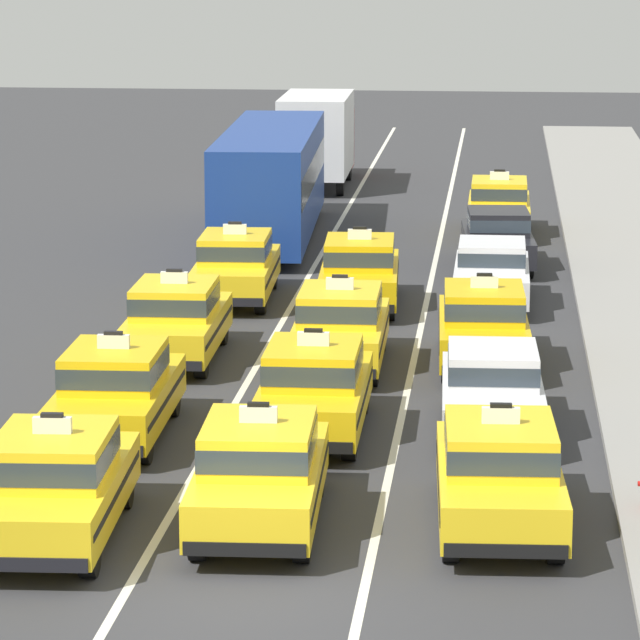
{
  "coord_description": "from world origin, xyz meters",
  "views": [
    {
      "loc": [
        3.33,
        -22.55,
        8.7
      ],
      "look_at": [
        -0.15,
        11.66,
        1.3
      ],
      "focal_mm": 100.73,
      "sensor_mm": 36.0,
      "label": 1
    }
  ],
  "objects_px": {
    "bus_left_fifth": "(271,178)",
    "sedan_right_fourth": "(492,271)",
    "box_truck_left_sixth": "(318,136)",
    "taxi_center_fourth": "(360,271)",
    "taxi_center_nearest": "(259,471)",
    "taxi_left_fourth": "(236,265)",
    "taxi_right_third": "(483,324)",
    "taxi_center_third": "(340,326)",
    "taxi_left_nearest": "(56,483)",
    "taxi_right_sixth": "(499,206)",
    "sedan_right_fifth": "(498,237)",
    "taxi_left_third": "(176,319)",
    "sedan_right_second": "(492,388)",
    "taxi_center_second": "(314,387)",
    "taxi_left_second": "(116,390)",
    "taxi_right_nearest": "(499,472)"
  },
  "relations": [
    {
      "from": "sedan_right_second",
      "to": "taxi_right_sixth",
      "type": "distance_m",
      "value": 21.75
    },
    {
      "from": "taxi_left_third",
      "to": "sedan_right_fifth",
      "type": "height_order",
      "value": "taxi_left_third"
    },
    {
      "from": "taxi_center_fourth",
      "to": "taxi_right_third",
      "type": "relative_size",
      "value": 1.0
    },
    {
      "from": "taxi_left_third",
      "to": "sedan_right_fourth",
      "type": "height_order",
      "value": "taxi_left_third"
    },
    {
      "from": "bus_left_fifth",
      "to": "taxi_left_nearest",
      "type": "bearing_deg",
      "value": -89.43
    },
    {
      "from": "box_truck_left_sixth",
      "to": "sedan_right_fourth",
      "type": "xyz_separation_m",
      "value": [
        6.26,
        -20.51,
        -0.93
      ]
    },
    {
      "from": "taxi_left_second",
      "to": "bus_left_fifth",
      "type": "bearing_deg",
      "value": 89.97
    },
    {
      "from": "sedan_right_fourth",
      "to": "taxi_center_fourth",
      "type": "bearing_deg",
      "value": -172.35
    },
    {
      "from": "bus_left_fifth",
      "to": "box_truck_left_sixth",
      "type": "xyz_separation_m",
      "value": [
        0.2,
        11.52,
        -0.04
      ]
    },
    {
      "from": "taxi_left_third",
      "to": "taxi_right_third",
      "type": "xyz_separation_m",
      "value": [
        6.37,
        0.18,
        0.0
      ]
    },
    {
      "from": "taxi_center_nearest",
      "to": "taxi_center_fourth",
      "type": "xyz_separation_m",
      "value": [
        0.2,
        16.36,
        0.0
      ]
    },
    {
      "from": "taxi_left_second",
      "to": "taxi_left_third",
      "type": "relative_size",
      "value": 1.0
    },
    {
      "from": "taxi_right_third",
      "to": "taxi_right_sixth",
      "type": "relative_size",
      "value": 1.01
    },
    {
      "from": "taxi_left_third",
      "to": "taxi_left_nearest",
      "type": "bearing_deg",
      "value": -88.51
    },
    {
      "from": "taxi_left_second",
      "to": "box_truck_left_sixth",
      "type": "bearing_deg",
      "value": 89.63
    },
    {
      "from": "sedan_right_fourth",
      "to": "taxi_center_nearest",
      "type": "bearing_deg",
      "value": -101.19
    },
    {
      "from": "sedan_right_fifth",
      "to": "taxi_left_fourth",
      "type": "bearing_deg",
      "value": -141.58
    },
    {
      "from": "taxi_left_fourth",
      "to": "sedan_right_fourth",
      "type": "relative_size",
      "value": 1.07
    },
    {
      "from": "taxi_center_fourth",
      "to": "taxi_right_sixth",
      "type": "bearing_deg",
      "value": 73.38
    },
    {
      "from": "box_truck_left_sixth",
      "to": "sedan_right_fifth",
      "type": "bearing_deg",
      "value": -67.61
    },
    {
      "from": "taxi_left_fourth",
      "to": "taxi_center_third",
      "type": "xyz_separation_m",
      "value": [
        3.13,
        -6.58,
        0.0
      ]
    },
    {
      "from": "taxi_right_nearest",
      "to": "taxi_center_third",
      "type": "bearing_deg",
      "value": 108.29
    },
    {
      "from": "taxi_left_nearest",
      "to": "sedan_right_second",
      "type": "bearing_deg",
      "value": 45.54
    },
    {
      "from": "taxi_left_fourth",
      "to": "taxi_center_fourth",
      "type": "bearing_deg",
      "value": -8.22
    },
    {
      "from": "taxi_left_fourth",
      "to": "taxi_center_nearest",
      "type": "xyz_separation_m",
      "value": [
        2.85,
        -16.8,
        0.0
      ]
    },
    {
      "from": "sedan_right_second",
      "to": "taxi_center_nearest",
      "type": "bearing_deg",
      "value": -121.73
    },
    {
      "from": "sedan_right_second",
      "to": "taxi_left_nearest",
      "type": "bearing_deg",
      "value": -134.46
    },
    {
      "from": "taxi_right_third",
      "to": "taxi_left_fourth",
      "type": "bearing_deg",
      "value": 134.71
    },
    {
      "from": "bus_left_fifth",
      "to": "box_truck_left_sixth",
      "type": "bearing_deg",
      "value": 89.01
    },
    {
      "from": "taxi_right_third",
      "to": "taxi_center_nearest",
      "type": "bearing_deg",
      "value": -106.65
    },
    {
      "from": "taxi_left_second",
      "to": "taxi_center_fourth",
      "type": "distance_m",
      "value": 12.28
    },
    {
      "from": "bus_left_fifth",
      "to": "taxi_center_nearest",
      "type": "distance_m",
      "value": 25.98
    },
    {
      "from": "taxi_left_second",
      "to": "taxi_left_fourth",
      "type": "relative_size",
      "value": 1.0
    },
    {
      "from": "taxi_left_fourth",
      "to": "taxi_right_third",
      "type": "relative_size",
      "value": 1.0
    },
    {
      "from": "taxi_left_third",
      "to": "taxi_right_third",
      "type": "bearing_deg",
      "value": 1.59
    },
    {
      "from": "taxi_center_third",
      "to": "taxi_center_fourth",
      "type": "bearing_deg",
      "value": 90.82
    },
    {
      "from": "taxi_left_fourth",
      "to": "sedan_right_fourth",
      "type": "xyz_separation_m",
      "value": [
        6.17,
        -0.02,
        -0.03
      ]
    },
    {
      "from": "taxi_left_nearest",
      "to": "taxi_center_second",
      "type": "distance_m",
      "value": 6.78
    },
    {
      "from": "taxi_left_fourth",
      "to": "sedan_right_fifth",
      "type": "height_order",
      "value": "taxi_left_fourth"
    },
    {
      "from": "taxi_left_fourth",
      "to": "sedan_right_second",
      "type": "relative_size",
      "value": 1.06
    },
    {
      "from": "taxi_center_fourth",
      "to": "bus_left_fifth",
      "type": "bearing_deg",
      "value": 109.55
    },
    {
      "from": "taxi_center_third",
      "to": "taxi_left_nearest",
      "type": "bearing_deg",
      "value": -105.89
    },
    {
      "from": "taxi_left_third",
      "to": "sedan_right_second",
      "type": "distance_m",
      "value": 8.27
    },
    {
      "from": "box_truck_left_sixth",
      "to": "taxi_center_fourth",
      "type": "xyz_separation_m",
      "value": [
        3.14,
        -20.93,
        -0.9
      ]
    },
    {
      "from": "box_truck_left_sixth",
      "to": "taxi_center_third",
      "type": "bearing_deg",
      "value": -83.2
    },
    {
      "from": "taxi_right_sixth",
      "to": "sedan_right_fifth",
      "type": "bearing_deg",
      "value": -90.1
    },
    {
      "from": "bus_left_fifth",
      "to": "sedan_right_fourth",
      "type": "relative_size",
      "value": 2.62
    },
    {
      "from": "taxi_left_nearest",
      "to": "taxi_right_nearest",
      "type": "distance_m",
      "value": 6.55
    },
    {
      "from": "box_truck_left_sixth",
      "to": "taxi_right_nearest",
      "type": "bearing_deg",
      "value": -80.03
    },
    {
      "from": "sedan_right_second",
      "to": "taxi_right_sixth",
      "type": "bearing_deg",
      "value": 89.91
    }
  ]
}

